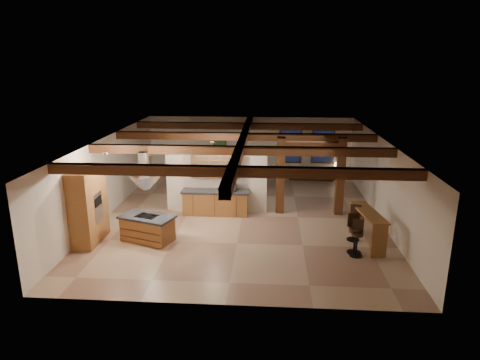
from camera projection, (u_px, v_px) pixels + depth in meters
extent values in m
plane|color=tan|center=(242.00, 216.00, 15.91)|extent=(12.00, 12.00, 0.00)
plane|color=beige|center=(250.00, 146.00, 21.27)|extent=(10.00, 0.00, 10.00)
plane|color=beige|center=(225.00, 249.00, 9.75)|extent=(10.00, 0.00, 10.00)
plane|color=beige|center=(108.00, 176.00, 15.85)|extent=(0.00, 12.00, 12.00)
plane|color=beige|center=(382.00, 181.00, 15.18)|extent=(0.00, 12.00, 12.00)
plane|color=#341C10|center=(242.00, 139.00, 15.12)|extent=(12.00, 12.00, 0.00)
cube|color=#381B0E|center=(232.00, 171.00, 11.32)|extent=(10.00, 0.25, 0.28)
cube|color=#381B0E|center=(240.00, 150.00, 13.91)|extent=(10.00, 0.25, 0.28)
cube|color=#381B0E|center=(244.00, 137.00, 16.40)|extent=(10.00, 0.25, 0.28)
cube|color=#381B0E|center=(248.00, 126.00, 18.99)|extent=(10.00, 0.25, 0.28)
cube|color=#381B0E|center=(242.00, 143.00, 15.16)|extent=(0.28, 12.00, 0.28)
cube|color=#381B0E|center=(280.00, 176.00, 15.90)|extent=(0.30, 0.30, 2.90)
cube|color=#381B0E|center=(340.00, 177.00, 15.75)|extent=(0.30, 0.30, 2.90)
cube|color=#381B0E|center=(312.00, 146.00, 15.51)|extent=(2.50, 0.28, 0.28)
cube|color=beige|center=(217.00, 183.00, 16.15)|extent=(3.80, 0.18, 2.20)
cube|color=olive|center=(88.00, 206.00, 13.40)|extent=(0.64, 1.60, 2.40)
cube|color=silver|center=(98.00, 207.00, 13.39)|extent=(0.06, 0.62, 0.95)
cube|color=black|center=(98.00, 201.00, 13.33)|extent=(0.01, 0.50, 0.28)
cube|color=olive|center=(216.00, 203.00, 15.96)|extent=(2.40, 0.60, 0.86)
cube|color=black|center=(215.00, 191.00, 15.83)|extent=(2.50, 0.66, 0.08)
cube|color=olive|center=(216.00, 165.00, 15.78)|extent=(1.80, 0.34, 0.95)
cube|color=silver|center=(215.00, 166.00, 15.60)|extent=(1.74, 0.02, 0.90)
pyramid|color=silver|center=(145.00, 189.00, 13.31)|extent=(1.10, 1.10, 0.45)
cube|color=silver|center=(143.00, 164.00, 13.09)|extent=(0.26, 0.22, 0.73)
cube|color=#381B0E|center=(290.00, 146.00, 21.07)|extent=(1.10, 0.05, 1.70)
cube|color=black|center=(290.00, 146.00, 21.04)|extent=(0.95, 0.02, 1.55)
cube|color=#381B0E|center=(323.00, 146.00, 20.96)|extent=(1.10, 0.05, 1.70)
cube|color=black|center=(323.00, 146.00, 20.93)|extent=(0.95, 0.02, 1.55)
cube|color=#381B0E|center=(220.00, 141.00, 21.25)|extent=(0.65, 0.04, 0.85)
cube|color=#285D3C|center=(220.00, 141.00, 21.22)|extent=(0.55, 0.01, 0.75)
cylinder|color=silver|center=(148.00, 156.00, 12.61)|extent=(0.16, 0.16, 0.03)
cylinder|color=silver|center=(212.00, 142.00, 14.71)|extent=(0.16, 0.16, 0.03)
cylinder|color=silver|center=(106.00, 153.00, 12.99)|extent=(0.16, 0.16, 0.03)
cube|color=olive|center=(148.00, 229.00, 13.67)|extent=(1.77, 1.28, 0.76)
cube|color=black|center=(147.00, 217.00, 13.56)|extent=(1.90, 1.42, 0.07)
cube|color=black|center=(147.00, 216.00, 13.55)|extent=(0.77, 0.64, 0.02)
imported|color=#3D190F|center=(239.00, 184.00, 18.78)|extent=(2.03, 1.51, 0.64)
imported|color=black|center=(311.00, 173.00, 20.78)|extent=(2.13, 0.98, 0.61)
imported|color=#ADADB2|center=(229.00, 187.00, 15.75)|extent=(0.55, 0.45, 0.26)
cube|color=olive|center=(369.00, 212.00, 13.20)|extent=(0.82, 2.13, 0.06)
cube|color=olive|center=(379.00, 241.00, 12.45)|extent=(0.48, 0.17, 1.04)
cube|color=olive|center=(357.00, 218.00, 14.25)|extent=(0.48, 0.17, 1.04)
cube|color=#381B0E|center=(336.00, 174.00, 20.83)|extent=(0.51, 0.51, 0.49)
cylinder|color=black|center=(336.00, 167.00, 20.74)|extent=(0.06, 0.06, 0.15)
cone|color=#FFCF99|center=(337.00, 164.00, 20.70)|extent=(0.27, 0.27, 0.17)
cylinder|color=black|center=(356.00, 229.00, 12.66)|extent=(0.38, 0.38, 0.07)
cube|color=black|center=(353.00, 220.00, 12.76)|extent=(0.36, 0.15, 0.42)
cylinder|color=black|center=(355.00, 241.00, 12.77)|extent=(0.06, 0.06, 0.74)
cylinder|color=black|center=(354.00, 252.00, 12.86)|extent=(0.42, 0.42, 0.03)
cylinder|color=black|center=(357.00, 234.00, 12.49)|extent=(0.34, 0.34, 0.07)
cube|color=black|center=(358.00, 225.00, 12.58)|extent=(0.32, 0.11, 0.38)
cylinder|color=black|center=(356.00, 245.00, 12.58)|extent=(0.06, 0.06, 0.67)
cylinder|color=black|center=(356.00, 255.00, 12.67)|extent=(0.38, 0.38, 0.03)
cylinder|color=black|center=(355.00, 219.00, 13.59)|extent=(0.36, 0.36, 0.07)
cube|color=black|center=(356.00, 210.00, 13.68)|extent=(0.34, 0.15, 0.40)
cylinder|color=black|center=(354.00, 230.00, 13.69)|extent=(0.06, 0.06, 0.70)
cylinder|color=black|center=(353.00, 239.00, 13.78)|extent=(0.40, 0.40, 0.03)
cube|color=#381B0E|center=(219.00, 185.00, 18.06)|extent=(0.46, 0.46, 0.07)
cube|color=#381B0E|center=(220.00, 175.00, 18.17)|extent=(0.46, 0.06, 0.81)
cylinder|color=#381B0E|center=(215.00, 192.00, 17.97)|extent=(0.05, 0.05, 0.46)
cylinder|color=#381B0E|center=(223.00, 193.00, 17.94)|extent=(0.05, 0.05, 0.46)
cylinder|color=#381B0E|center=(216.00, 190.00, 18.32)|extent=(0.05, 0.05, 0.46)
cylinder|color=#381B0E|center=(224.00, 190.00, 18.29)|extent=(0.05, 0.05, 0.46)
cube|color=#381B0E|center=(223.00, 176.00, 19.52)|extent=(0.46, 0.46, 0.07)
cube|color=#381B0E|center=(223.00, 169.00, 19.19)|extent=(0.46, 0.06, 0.81)
cylinder|color=#381B0E|center=(228.00, 180.00, 19.75)|extent=(0.05, 0.05, 0.46)
cylinder|color=#381B0E|center=(220.00, 180.00, 19.78)|extent=(0.05, 0.05, 0.46)
cylinder|color=#381B0E|center=(227.00, 182.00, 19.40)|extent=(0.05, 0.05, 0.46)
cylinder|color=#381B0E|center=(219.00, 182.00, 19.42)|extent=(0.05, 0.05, 0.46)
cube|color=#381B0E|center=(237.00, 186.00, 18.01)|extent=(0.46, 0.46, 0.07)
cube|color=#381B0E|center=(238.00, 175.00, 18.12)|extent=(0.46, 0.06, 0.81)
cylinder|color=#381B0E|center=(233.00, 193.00, 17.91)|extent=(0.05, 0.05, 0.46)
cylinder|color=#381B0E|center=(241.00, 193.00, 17.89)|extent=(0.05, 0.05, 0.46)
cylinder|color=#381B0E|center=(233.00, 190.00, 18.27)|extent=(0.05, 0.05, 0.46)
cylinder|color=#381B0E|center=(242.00, 190.00, 18.24)|extent=(0.05, 0.05, 0.46)
cube|color=#381B0E|center=(240.00, 176.00, 19.46)|extent=(0.46, 0.46, 0.07)
cube|color=#381B0E|center=(239.00, 169.00, 19.14)|extent=(0.46, 0.06, 0.81)
cylinder|color=#381B0E|center=(244.00, 181.00, 19.70)|extent=(0.05, 0.05, 0.46)
cylinder|color=#381B0E|center=(236.00, 180.00, 19.73)|extent=(0.05, 0.05, 0.46)
cylinder|color=#381B0E|center=(244.00, 183.00, 19.35)|extent=(0.05, 0.05, 0.46)
cylinder|color=#381B0E|center=(235.00, 183.00, 19.37)|extent=(0.05, 0.05, 0.46)
cube|color=#381B0E|center=(255.00, 186.00, 17.95)|extent=(0.46, 0.46, 0.07)
cube|color=#381B0E|center=(256.00, 175.00, 18.06)|extent=(0.46, 0.06, 0.81)
cylinder|color=#381B0E|center=(251.00, 193.00, 17.86)|extent=(0.05, 0.05, 0.46)
cylinder|color=#381B0E|center=(259.00, 193.00, 17.83)|extent=(0.05, 0.05, 0.46)
cylinder|color=#381B0E|center=(251.00, 190.00, 18.21)|extent=(0.05, 0.05, 0.46)
cylinder|color=#381B0E|center=(260.00, 191.00, 18.19)|extent=(0.05, 0.05, 0.46)
cube|color=#381B0E|center=(256.00, 176.00, 19.41)|extent=(0.46, 0.46, 0.07)
cube|color=#381B0E|center=(256.00, 169.00, 19.08)|extent=(0.46, 0.06, 0.81)
cylinder|color=#381B0E|center=(261.00, 181.00, 19.65)|extent=(0.05, 0.05, 0.46)
cylinder|color=#381B0E|center=(253.00, 181.00, 19.67)|extent=(0.05, 0.05, 0.46)
cylinder|color=#381B0E|center=(260.00, 183.00, 19.29)|extent=(0.05, 0.05, 0.46)
cylinder|color=#381B0E|center=(252.00, 183.00, 19.32)|extent=(0.05, 0.05, 0.46)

